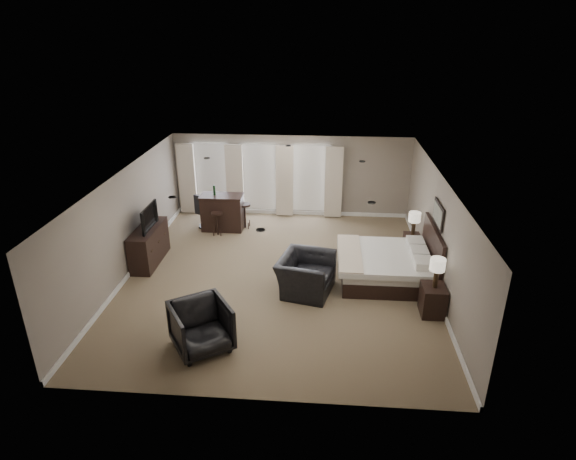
# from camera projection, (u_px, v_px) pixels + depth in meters

# --- Properties ---
(room) EXTENTS (7.60, 8.60, 2.64)m
(room) POSITION_uv_depth(u_px,v_px,m) (278.00, 229.00, 11.46)
(room) COLOR brown
(room) RESTS_ON ground
(window_bay) EXTENTS (5.25, 0.20, 2.30)m
(window_bay) POSITION_uv_depth(u_px,v_px,m) (260.00, 179.00, 15.32)
(window_bay) COLOR silver
(window_bay) RESTS_ON room
(bed) EXTENTS (2.20, 2.10, 1.40)m
(bed) POSITION_uv_depth(u_px,v_px,m) (385.00, 253.00, 11.59)
(bed) COLOR silver
(bed) RESTS_ON ground
(nightstand_near) EXTENTS (0.50, 0.61, 0.66)m
(nightstand_near) POSITION_uv_depth(u_px,v_px,m) (433.00, 300.00, 10.35)
(nightstand_near) COLOR black
(nightstand_near) RESTS_ON ground
(nightstand_far) EXTENTS (0.43, 0.52, 0.57)m
(nightstand_far) POSITION_uv_depth(u_px,v_px,m) (412.00, 245.00, 13.02)
(nightstand_far) COLOR black
(nightstand_far) RESTS_ON ground
(lamp_near) EXTENTS (0.32, 0.32, 0.67)m
(lamp_near) POSITION_uv_depth(u_px,v_px,m) (437.00, 273.00, 10.08)
(lamp_near) COLOR beige
(lamp_near) RESTS_ON nightstand_near
(lamp_far) EXTENTS (0.32, 0.32, 0.65)m
(lamp_far) POSITION_uv_depth(u_px,v_px,m) (414.00, 224.00, 12.77)
(lamp_far) COLOR beige
(lamp_far) RESTS_ON nightstand_far
(wall_art) EXTENTS (0.04, 0.96, 0.56)m
(wall_art) POSITION_uv_depth(u_px,v_px,m) (438.00, 214.00, 11.09)
(wall_art) COLOR slate
(wall_art) RESTS_ON room
(dresser) EXTENTS (0.54, 1.67, 0.97)m
(dresser) POSITION_uv_depth(u_px,v_px,m) (149.00, 245.00, 12.53)
(dresser) COLOR black
(dresser) RESTS_ON ground
(tv) EXTENTS (0.61, 1.06, 0.14)m
(tv) POSITION_uv_depth(u_px,v_px,m) (146.00, 226.00, 12.30)
(tv) COLOR black
(tv) RESTS_ON dresser
(armchair_near) EXTENTS (1.16, 1.50, 1.17)m
(armchair_near) POSITION_uv_depth(u_px,v_px,m) (306.00, 269.00, 11.13)
(armchair_near) COLOR black
(armchair_near) RESTS_ON ground
(armchair_far) EXTENTS (1.40, 1.38, 1.06)m
(armchair_far) POSITION_uv_depth(u_px,v_px,m) (201.00, 325.00, 9.17)
(armchair_far) COLOR black
(armchair_far) RESTS_ON ground
(bar_counter) EXTENTS (1.27, 0.66, 1.11)m
(bar_counter) POSITION_uv_depth(u_px,v_px,m) (222.00, 212.00, 14.48)
(bar_counter) COLOR black
(bar_counter) RESTS_ON ground
(bar_stool_left) EXTENTS (0.36, 0.36, 0.71)m
(bar_stool_left) POSITION_uv_depth(u_px,v_px,m) (217.00, 223.00, 14.19)
(bar_stool_left) COLOR black
(bar_stool_left) RESTS_ON ground
(bar_stool_right) EXTENTS (0.37, 0.37, 0.78)m
(bar_stool_right) POSITION_uv_depth(u_px,v_px,m) (245.00, 216.00, 14.66)
(bar_stool_right) COLOR black
(bar_stool_right) RESTS_ON ground
(desk_chair) EXTENTS (0.74, 0.74, 1.08)m
(desk_chair) POSITION_uv_depth(u_px,v_px,m) (206.00, 210.00, 14.65)
(desk_chair) COLOR black
(desk_chair) RESTS_ON ground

